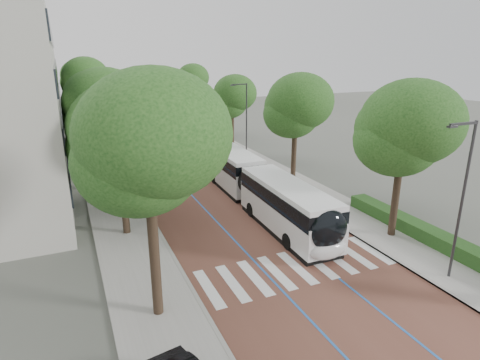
% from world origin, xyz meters
% --- Properties ---
extents(ground, '(160.00, 160.00, 0.00)m').
position_xyz_m(ground, '(0.00, 0.00, 0.00)').
color(ground, '#51544C').
rests_on(ground, ground).
extents(road, '(11.00, 140.00, 0.02)m').
position_xyz_m(road, '(0.00, 40.00, 0.01)').
color(road, brown).
rests_on(road, ground).
extents(sidewalk_left, '(4.00, 140.00, 0.12)m').
position_xyz_m(sidewalk_left, '(-7.50, 40.00, 0.06)').
color(sidewalk_left, gray).
rests_on(sidewalk_left, ground).
extents(sidewalk_right, '(4.00, 140.00, 0.12)m').
position_xyz_m(sidewalk_right, '(7.50, 40.00, 0.06)').
color(sidewalk_right, gray).
rests_on(sidewalk_right, ground).
extents(kerb_left, '(0.20, 140.00, 0.14)m').
position_xyz_m(kerb_left, '(-5.60, 40.00, 0.06)').
color(kerb_left, gray).
rests_on(kerb_left, ground).
extents(kerb_right, '(0.20, 140.00, 0.14)m').
position_xyz_m(kerb_right, '(5.60, 40.00, 0.06)').
color(kerb_right, gray).
rests_on(kerb_right, ground).
extents(zebra_crossing, '(10.55, 3.60, 0.01)m').
position_xyz_m(zebra_crossing, '(0.20, 1.00, 0.03)').
color(zebra_crossing, silver).
rests_on(zebra_crossing, ground).
extents(lane_line_left, '(0.12, 126.00, 0.01)m').
position_xyz_m(lane_line_left, '(-1.60, 40.00, 0.02)').
color(lane_line_left, '#225CAC').
rests_on(lane_line_left, road).
extents(lane_line_right, '(0.12, 126.00, 0.01)m').
position_xyz_m(lane_line_right, '(1.60, 40.00, 0.02)').
color(lane_line_right, '#225CAC').
rests_on(lane_line_right, road).
extents(hedge, '(1.20, 14.00, 0.80)m').
position_xyz_m(hedge, '(9.10, 0.00, 0.52)').
color(hedge, '#1B3F16').
rests_on(hedge, sidewalk_right).
extents(streetlight_near, '(1.82, 0.20, 8.00)m').
position_xyz_m(streetlight_near, '(6.62, -3.00, 4.82)').
color(streetlight_near, '#333235').
rests_on(streetlight_near, sidewalk_right).
extents(streetlight_far, '(1.82, 0.20, 8.00)m').
position_xyz_m(streetlight_far, '(6.62, 22.00, 4.82)').
color(streetlight_far, '#333235').
rests_on(streetlight_far, sidewalk_right).
extents(lamp_post_left, '(0.14, 0.14, 8.00)m').
position_xyz_m(lamp_post_left, '(-6.10, 8.00, 4.12)').
color(lamp_post_left, '#333235').
rests_on(lamp_post_left, sidewalk_left).
extents(trees_left, '(6.41, 60.96, 10.04)m').
position_xyz_m(trees_left, '(-7.50, 23.76, 6.81)').
color(trees_left, black).
rests_on(trees_left, ground).
extents(trees_right, '(5.86, 47.32, 9.11)m').
position_xyz_m(trees_right, '(7.70, 18.30, 6.48)').
color(trees_right, black).
rests_on(trees_right, ground).
extents(lead_bus, '(2.98, 18.45, 3.20)m').
position_xyz_m(lead_bus, '(2.13, 9.15, 1.63)').
color(lead_bus, black).
rests_on(lead_bus, ground).
extents(bus_queued_0, '(3.18, 12.51, 3.20)m').
position_xyz_m(bus_queued_0, '(2.43, 25.61, 1.62)').
color(bus_queued_0, silver).
rests_on(bus_queued_0, ground).
extents(bus_queued_1, '(3.06, 12.50, 3.20)m').
position_xyz_m(bus_queued_1, '(1.82, 39.15, 1.62)').
color(bus_queued_1, silver).
rests_on(bus_queued_1, ground).
extents(bus_queued_2, '(2.59, 12.41, 3.20)m').
position_xyz_m(bus_queued_2, '(2.13, 51.55, 1.62)').
color(bus_queued_2, silver).
rests_on(bus_queued_2, ground).
extents(bus_queued_3, '(3.03, 12.49, 3.20)m').
position_xyz_m(bus_queued_3, '(2.11, 64.26, 1.62)').
color(bus_queued_3, silver).
rests_on(bus_queued_3, ground).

